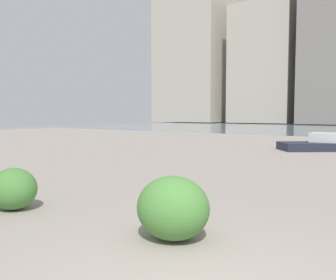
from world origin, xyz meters
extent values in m
cube|color=#B2A899|center=(24.46, -67.29, 11.31)|extent=(11.91, 10.61, 22.62)
cube|color=#B2A899|center=(40.38, -68.02, 16.02)|extent=(14.60, 14.99, 32.04)
ellipsoid|color=#477F38|center=(1.16, -1.31, 0.44)|extent=(1.04, 0.93, 0.88)
ellipsoid|color=#477F38|center=(4.42, -0.93, 0.38)|extent=(0.89, 0.80, 0.76)
cube|color=#1E2333|center=(2.10, -15.73, 0.13)|extent=(4.56, 4.04, 0.50)
cube|color=silver|center=(2.10, -15.73, 0.58)|extent=(1.63, 1.00, 0.50)
camera|label=1|loc=(-1.63, 2.75, 1.74)|focal=38.91mm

